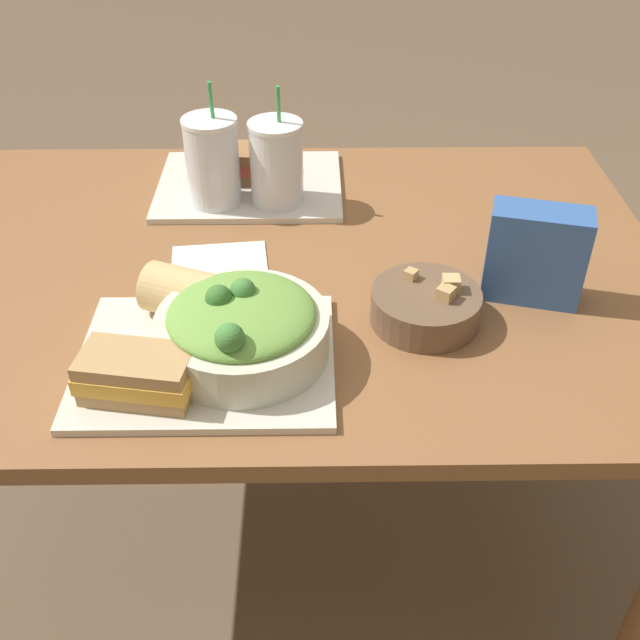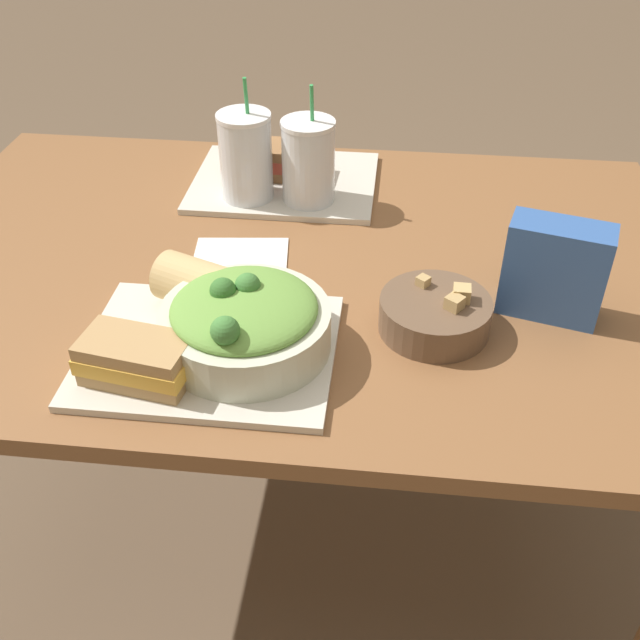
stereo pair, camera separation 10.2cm
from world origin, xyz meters
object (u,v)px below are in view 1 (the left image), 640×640
at_px(salad_bowl, 242,327).
at_px(sandwich_far, 240,163).
at_px(baguette_near, 183,293).
at_px(drink_cup_red, 277,165).
at_px(napkin_folded, 220,260).
at_px(sandwich_near, 137,374).
at_px(chip_bag, 536,255).
at_px(drink_cup_dark, 213,164).
at_px(soup_bowl, 426,305).

relative_size(salad_bowl, sandwich_far, 1.52).
xyz_separation_m(baguette_near, drink_cup_red, (0.13, 0.36, 0.03)).
distance_m(salad_bowl, napkin_folded, 0.27).
distance_m(salad_bowl, sandwich_near, 0.16).
relative_size(salad_bowl, napkin_folded, 1.41).
height_order(chip_bag, napkin_folded, chip_bag).
relative_size(baguette_near, drink_cup_dark, 0.56).
bearing_deg(drink_cup_red, baguette_near, -109.69).
xyz_separation_m(sandwich_near, baguette_near, (0.04, 0.18, 0.01)).
xyz_separation_m(soup_bowl, napkin_folded, (-0.33, 0.18, -0.03)).
height_order(soup_bowl, baguette_near, baguette_near).
xyz_separation_m(sandwich_far, chip_bag, (0.49, -0.40, 0.03)).
distance_m(drink_cup_red, chip_bag, 0.51).
relative_size(salad_bowl, chip_bag, 1.51).
bearing_deg(salad_bowl, drink_cup_dark, 100.51).
relative_size(sandwich_far, drink_cup_red, 0.71).
height_order(soup_bowl, drink_cup_red, drink_cup_red).
bearing_deg(soup_bowl, baguette_near, 179.05).
bearing_deg(sandwich_far, sandwich_near, -95.31).
bearing_deg(drink_cup_dark, chip_bag, -29.72).
distance_m(sandwich_near, baguette_near, 0.18).
bearing_deg(drink_cup_red, sandwich_far, 128.31).
distance_m(baguette_near, drink_cup_dark, 0.37).
distance_m(baguette_near, napkin_folded, 0.18).
bearing_deg(napkin_folded, baguette_near, -101.67).
bearing_deg(salad_bowl, drink_cup_red, 85.73).
xyz_separation_m(sandwich_near, chip_bag, (0.58, 0.24, 0.03)).
bearing_deg(drink_cup_red, chip_bag, -36.30).
relative_size(baguette_near, napkin_folded, 0.76).
bearing_deg(sandwich_far, napkin_folded, -90.50).
distance_m(salad_bowl, drink_cup_dark, 0.46).
bearing_deg(soup_bowl, drink_cup_dark, 134.02).
bearing_deg(soup_bowl, drink_cup_red, 122.82).
relative_size(drink_cup_red, napkin_folded, 1.30).
bearing_deg(baguette_near, sandwich_far, 15.63).
height_order(sandwich_near, sandwich_far, same).
xyz_separation_m(drink_cup_dark, drink_cup_red, (0.12, -0.00, -0.00)).
relative_size(sandwich_near, chip_bag, 1.01).
relative_size(baguette_near, sandwich_far, 0.82).
bearing_deg(drink_cup_red, drink_cup_dark, 180.00).
distance_m(soup_bowl, sandwich_near, 0.44).
bearing_deg(baguette_near, drink_cup_red, 2.24).
xyz_separation_m(baguette_near, chip_bag, (0.54, 0.06, 0.03)).
xyz_separation_m(salad_bowl, baguette_near, (-0.10, 0.09, -0.01)).
relative_size(soup_bowl, drink_cup_red, 0.74).
bearing_deg(baguette_near, sandwich_near, -170.29).
relative_size(salad_bowl, sandwich_near, 1.49).
distance_m(sandwich_near, drink_cup_red, 0.57).
relative_size(soup_bowl, drink_cup_dark, 0.71).
relative_size(baguette_near, chip_bag, 0.81).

